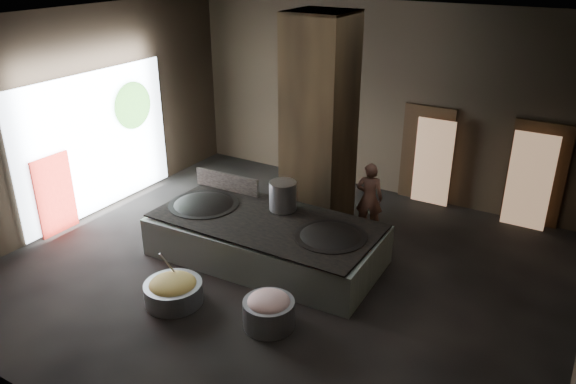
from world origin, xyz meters
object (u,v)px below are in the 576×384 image
Objects in this scene: wok_left at (204,208)px; cook at (369,198)px; veg_basin at (174,293)px; wok_right at (330,240)px; meat_basin at (269,313)px; stock_pot at (283,196)px; hearth_platform at (266,241)px.

cook is at bearing 37.86° from wok_left.
wok_left reaches higher than veg_basin.
cook reaches higher than wok_right.
meat_basin is (1.74, 0.29, 0.04)m from veg_basin.
wok_left is at bearing 147.06° from meat_basin.
wok_left is 1.40× the size of veg_basin.
wok_right is at bearing -21.04° from stock_pot.
stock_pot reaches higher than wok_left.
wok_right is (1.35, 0.05, 0.37)m from hearth_platform.
hearth_platform is 1.50m from wok_left.
cook is 1.86× the size of meat_basin.
veg_basin is at bearing -170.62° from meat_basin.
wok_left is at bearing -177.95° from wok_right.
wok_right reaches higher than veg_basin.
wok_left is 3.18m from meat_basin.
wok_left is 1.67× the size of meat_basin.
cook is 1.56× the size of veg_basin.
hearth_platform is at bearing 1.97° from wok_left.
meat_basin is (1.19, -1.76, -0.15)m from hearth_platform.
stock_pot reaches higher than wok_right.
wok_right is 0.83× the size of cook.
wok_right is at bearing 84.82° from meat_basin.
stock_pot is (1.50, 0.60, 0.38)m from wok_left.
stock_pot reaches higher than meat_basin.
wok_left reaches higher than wok_right.
meat_basin is at bearing -58.08° from hearth_platform.
hearth_platform is 4.43× the size of veg_basin.
veg_basin is at bearing -103.17° from stock_pot.
veg_basin is (-1.81, -4.09, -0.59)m from cook.
wok_left is 3.42m from cook.
meat_basin is at bearing 9.38° from veg_basin.
hearth_platform is 2.13m from meat_basin.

